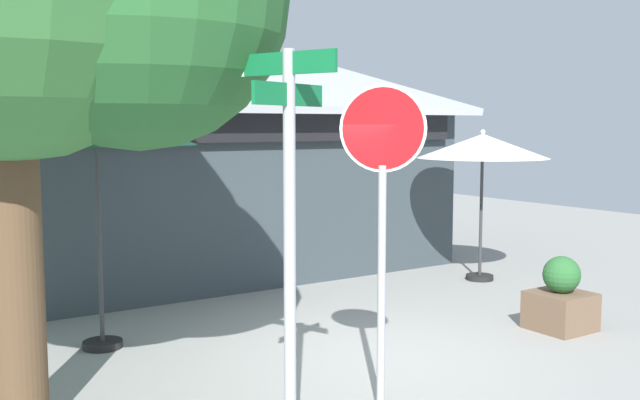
{
  "coord_description": "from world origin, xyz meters",
  "views": [
    {
      "loc": [
        -4.53,
        -5.97,
        2.49
      ],
      "look_at": [
        0.2,
        1.2,
        1.6
      ],
      "focal_mm": 40.37,
      "sensor_mm": 36.0,
      "label": 1
    }
  ],
  "objects_px": {
    "street_sign_post": "(289,216)",
    "patio_umbrella_forest_green_left": "(96,128)",
    "stop_sign": "(382,187)",
    "patio_umbrella_ivory_center": "(483,147)",
    "sidewalk_planter": "(561,300)"
  },
  "relations": [
    {
      "from": "stop_sign",
      "to": "sidewalk_planter",
      "type": "relative_size",
      "value": 3.12
    },
    {
      "from": "patio_umbrella_forest_green_left",
      "to": "stop_sign",
      "type": "bearing_deg",
      "value": -64.15
    },
    {
      "from": "stop_sign",
      "to": "patio_umbrella_ivory_center",
      "type": "height_order",
      "value": "stop_sign"
    },
    {
      "from": "stop_sign",
      "to": "patio_umbrella_ivory_center",
      "type": "distance_m",
      "value": 5.74
    },
    {
      "from": "street_sign_post",
      "to": "patio_umbrella_ivory_center",
      "type": "bearing_deg",
      "value": 32.52
    },
    {
      "from": "stop_sign",
      "to": "patio_umbrella_forest_green_left",
      "type": "relative_size",
      "value": 1.03
    },
    {
      "from": "patio_umbrella_forest_green_left",
      "to": "patio_umbrella_ivory_center",
      "type": "xyz_separation_m",
      "value": [
        6.18,
        0.22,
        -0.32
      ]
    },
    {
      "from": "street_sign_post",
      "to": "patio_umbrella_forest_green_left",
      "type": "relative_size",
      "value": 1.1
    },
    {
      "from": "stop_sign",
      "to": "patio_umbrella_forest_green_left",
      "type": "xyz_separation_m",
      "value": [
        -1.51,
        3.12,
        0.49
      ]
    },
    {
      "from": "street_sign_post",
      "to": "patio_umbrella_forest_green_left",
      "type": "distance_m",
      "value": 3.57
    },
    {
      "from": "stop_sign",
      "to": "sidewalk_planter",
      "type": "xyz_separation_m",
      "value": [
        3.39,
        0.76,
        -1.59
      ]
    },
    {
      "from": "patio_umbrella_ivory_center",
      "to": "patio_umbrella_forest_green_left",
      "type": "bearing_deg",
      "value": -178.0
    },
    {
      "from": "street_sign_post",
      "to": "stop_sign",
      "type": "distance_m",
      "value": 1.22
    },
    {
      "from": "street_sign_post",
      "to": "sidewalk_planter",
      "type": "relative_size",
      "value": 3.33
    },
    {
      "from": "patio_umbrella_forest_green_left",
      "to": "street_sign_post",
      "type": "bearing_deg",
      "value": -84.14
    }
  ]
}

